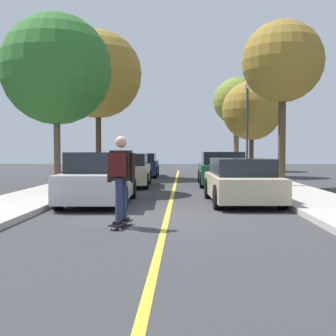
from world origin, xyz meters
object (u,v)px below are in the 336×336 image
Objects in this scene: street_tree_right_near at (252,111)px; fire_hydrant at (62,183)px; street_tree_left_nearest at (56,69)px; street_tree_right_far at (236,102)px; street_tree_right_nearest at (283,62)px; skateboard at (121,223)px; parked_car_right_near at (222,169)px; street_tree_left_near at (98,74)px; parked_car_left_far at (142,165)px; skateboarder at (120,174)px; parked_car_left_nearest at (99,179)px; streetlamp at (247,123)px; parked_car_right_nearest at (241,181)px; parked_car_left_near at (127,170)px.

street_tree_right_near is 7.66× the size of fire_hydrant.
street_tree_right_far reaches higher than street_tree_left_nearest.
skateboard is at bearing -119.44° from street_tree_right_nearest.
street_tree_right_far is (8.55, 16.75, 0.63)m from street_tree_left_nearest.
skateboard is (-2.89, -10.55, -0.63)m from parked_car_right_near.
street_tree_right_near is (8.55, 1.49, -1.85)m from street_tree_left_near.
street_tree_right_nearest reaches higher than skateboard.
skateboarder is at bearing -86.00° from parked_car_left_far.
street_tree_right_far reaches higher than parked_car_left_nearest.
street_tree_left_nearest reaches higher than fire_hydrant.
parked_car_right_near is 0.85× the size of streetlamp.
fire_hydrant is (0.74, -2.05, -3.99)m from street_tree_left_nearest.
street_tree_left_near is at bearing 142.23° from parked_car_right_near.
parked_car_left_nearest is at bearing -121.51° from parked_car_right_near.
fire_hydrant is at bearing 134.32° from parked_car_left_nearest.
parked_car_left_nearest is at bearing -57.99° from street_tree_left_nearest.
parked_car_right_nearest is 2.44× the size of skateboarder.
parked_car_left_nearest reaches higher than parked_car_right_nearest.
street_tree_right_near is at bearing 47.80° from street_tree_left_nearest.
parked_car_right_near is 10.96m from skateboard.
street_tree_right_nearest is 7.49× the size of skateboard.
parked_car_right_near is at bearing 74.71° from skateboarder.
street_tree_left_nearest is at bearing -169.47° from street_tree_right_nearest.
street_tree_left_near reaches higher than parked_car_left_far.
street_tree_right_nearest is 7.93m from street_tree_right_near.
street_tree_right_near is (6.31, 13.01, 3.10)m from parked_car_left_nearest.
skateboarder is (-2.89, -10.59, 0.34)m from parked_car_right_near.
street_tree_left_nearest is at bearing -136.33° from streetlamp.
street_tree_right_far reaches higher than skateboarder.
parked_car_left_far is 6.44m from streetlamp.
parked_car_left_near is 4.79m from fire_hydrant.
parked_car_left_nearest is 5.67m from street_tree_left_nearest.
parked_car_left_nearest is 21.74m from street_tree_right_far.
parked_car_left_nearest is 4.07m from parked_car_right_nearest.
parked_car_right_near is 0.65× the size of street_tree_left_nearest.
street_tree_left_nearest is (-2.24, -2.50, 3.79)m from parked_car_left_near.
streetlamp reaches higher than parked_car_left_near.
street_tree_right_near is (0.00, 7.84, -1.20)m from street_tree_right_nearest.
parked_car_left_nearest is 9.22m from street_tree_right_nearest.
parked_car_left_near is at bearing 96.75° from skateboard.
parked_car_left_far is 0.81× the size of street_tree_right_near.
street_tree_left_nearest is 1.19× the size of street_tree_right_near.
parked_car_left_nearest reaches higher than parked_car_left_near.
street_tree_right_nearest reaches higher than parked_car_left_far.
streetlamp is (-0.49, -9.06, -2.14)m from street_tree_right_far.
parked_car_left_near is 8.13m from streetlamp.
skateboard is (-2.89, -4.12, -0.55)m from parked_car_right_nearest.
parked_car_left_far reaches higher than skateboard.
skateboarder is at bearing -106.96° from streetlamp.
parked_car_right_nearest is at bearing -96.36° from street_tree_right_far.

